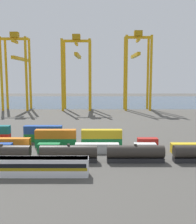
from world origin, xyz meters
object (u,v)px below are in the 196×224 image
at_px(gantry_crane_central, 78,64).
at_px(gantry_crane_west, 19,64).
at_px(shipping_container_4, 2,148).
at_px(shipping_container_8, 194,148).
at_px(freight_tank_row, 70,153).
at_px(shipping_container_20, 2,137).
at_px(gantry_crane_east, 138,63).

bearing_deg(gantry_crane_central, gantry_crane_west, 179.49).
distance_m(shipping_container_4, gantry_crane_west, 105.67).
distance_m(shipping_container_4, shipping_container_8, 53.11).
relative_size(shipping_container_4, gantry_crane_west, 0.13).
bearing_deg(shipping_container_4, shipping_container_8, 0.00).
bearing_deg(freight_tank_row, shipping_container_8, 13.71).
xyz_separation_m(shipping_container_20, gantry_crane_west, (-19.25, 86.59, 26.93)).
bearing_deg(shipping_container_8, shipping_container_20, 167.53).
relative_size(gantry_crane_west, gantry_crane_central, 1.03).
height_order(shipping_container_8, gantry_crane_east, gantry_crane_east).
bearing_deg(shipping_container_4, freight_tank_row, -22.67).
height_order(shipping_container_4, shipping_container_20, same).
height_order(shipping_container_20, gantry_crane_west, gantry_crane_west).
bearing_deg(freight_tank_row, gantry_crane_east, 73.50).
bearing_deg(gantry_crane_east, shipping_container_4, -117.45).
relative_size(shipping_container_20, gantry_crane_central, 0.13).
distance_m(shipping_container_8, gantry_crane_west, 128.54).
bearing_deg(shipping_container_20, gantry_crane_west, 102.54).
distance_m(freight_tank_row, shipping_container_4, 21.24).
xyz_separation_m(shipping_container_4, gantry_crane_east, (51.22, 98.62, 27.61)).
height_order(freight_tank_row, gantry_crane_east, gantry_crane_east).
distance_m(shipping_container_8, gantry_crane_central, 109.93).
bearing_deg(gantry_crane_central, gantry_crane_east, -0.61).
xyz_separation_m(shipping_container_20, gantry_crane_east, (55.85, 85.85, 27.61)).
relative_size(shipping_container_8, gantry_crane_central, 0.26).
relative_size(shipping_container_4, gantry_crane_east, 0.13).
relative_size(freight_tank_row, gantry_crane_east, 1.65).
xyz_separation_m(shipping_container_4, gantry_crane_west, (-23.87, 99.35, 26.93)).
bearing_deg(shipping_container_20, freight_tank_row, -40.87).
distance_m(freight_tank_row, gantry_crane_east, 114.55).
distance_m(shipping_container_4, shipping_container_20, 13.58).
bearing_deg(shipping_container_4, gantry_crane_east, 62.55).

